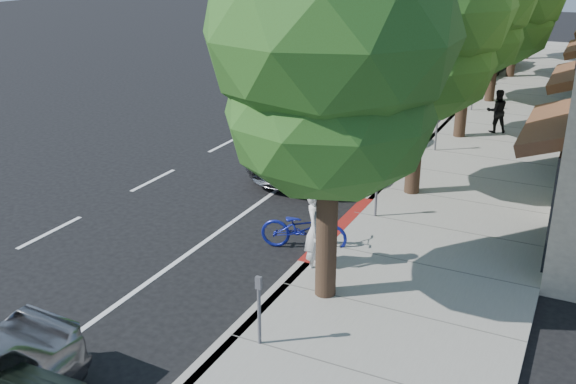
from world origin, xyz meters
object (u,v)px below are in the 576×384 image
Objects in this scene: bicycle at (304,228)px; dark_suv_far at (489,54)px; pedestrian at (497,111)px; street_tree_0 at (331,41)px; street_tree_1 at (425,10)px; cyclist at (316,230)px; silver_suv at (328,136)px; dark_sedan at (410,86)px; white_pickup at (457,60)px.

dark_suv_far is (-0.10, 23.79, 0.41)m from bicycle.
pedestrian is (2.43, -12.55, -0.00)m from dark_suv_far.
street_tree_0 is 1.00× the size of street_tree_1.
pedestrian is (1.68, 12.06, -0.01)m from cyclist.
cyclist is at bearing -69.78° from silver_suv.
pedestrian reaches higher than bicycle.
street_tree_0 is 4.22× the size of cyclist.
street_tree_1 is 1.45× the size of dark_suv_far.
dark_suv_far is at bearing 72.87° from dark_sedan.
street_tree_1 is at bearing 55.48° from pedestrian.
dark_sedan is (-3.05, 10.49, -4.14)m from street_tree_1.
cyclist is 22.03m from white_pickup.
dark_suv_far is (-0.75, 24.61, -0.01)m from cyclist.
dark_sedan is 5.32m from pedestrian.
dark_suv_far is at bearing -13.66° from bicycle.
pedestrian is at bearing -19.56° from cyclist.
bicycle is 5.95m from silver_suv.
white_pickup is at bearing -6.85° from cyclist.
street_tree_0 is at bearing 59.27° from pedestrian.
silver_suv is 15.48m from white_pickup.
street_tree_1 is (-0.00, 6.00, 0.00)m from street_tree_0.
silver_suv is at bearing 3.74° from bicycle.
bicycle is 0.29× the size of silver_suv.
street_tree_0 is 23.45m from white_pickup.
silver_suv is (-3.10, 1.50, -3.99)m from street_tree_1.
white_pickup is 2.87m from dark_suv_far.
bicycle is at bearing -72.85° from silver_suv.
street_tree_1 is 1.18× the size of silver_suv.
street_tree_1 is at bearing 90.00° from street_tree_0.
street_tree_0 is 4.01× the size of bicycle.
dark_suv_far is at bearing 84.15° from silver_suv.
street_tree_0 is at bearing -68.03° from silver_suv.
cyclist is at bearing -88.07° from dark_sedan.
white_pickup is at bearing -105.19° from dark_suv_far.
street_tree_1 reaches higher than bicycle.
dark_suv_far reaches higher than pedestrian.
silver_suv reaches higher than pedestrian.
silver_suv is at bearing -97.20° from dark_sedan.
street_tree_0 is at bearing -90.00° from street_tree_1.
cyclist is at bearing 122.54° from street_tree_0.
street_tree_0 is 25.97m from dark_suv_far.
street_tree_1 reaches higher than dark_sedan.
cyclist is 0.34× the size of dark_suv_far.
street_tree_0 is at bearing -88.31° from white_pickup.
dark_sedan is 3.08× the size of pedestrian.
bicycle is 23.79m from dark_suv_far.
street_tree_0 reaches higher than cyclist.
bicycle is 1.28× the size of pedestrian.
street_tree_1 is at bearing -86.15° from white_pickup.
street_tree_0 is 4.17m from cyclist.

